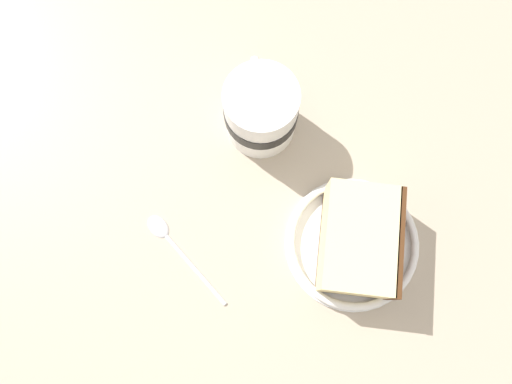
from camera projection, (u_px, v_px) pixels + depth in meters
ground_plane at (323, 186)px, 57.87cm from camera, size 114.04×114.04×2.27cm
small_plate at (351, 244)px, 54.38cm from camera, size 15.02×15.02×1.61cm
cake_slice at (359, 241)px, 51.61cm from camera, size 13.83×12.45×5.80cm
tea_mug at (261, 110)px, 53.99cm from camera, size 10.62×8.29×8.87cm
teaspoon at (171, 241)px, 54.90cm from camera, size 12.77×5.75×0.80cm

